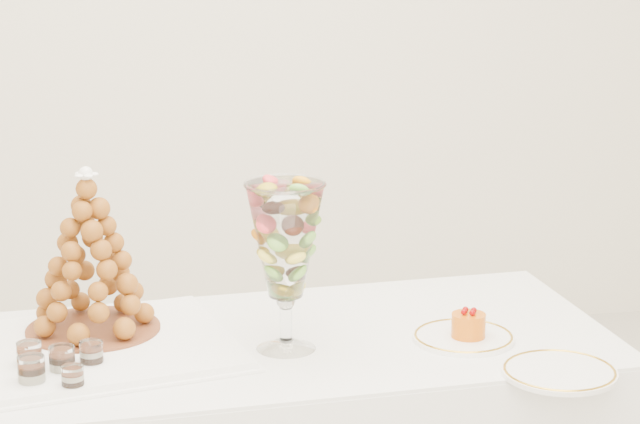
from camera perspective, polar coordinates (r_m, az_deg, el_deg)
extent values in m
cube|color=white|center=(2.86, -4.36, -6.14)|extent=(1.83, 0.84, 0.01)
cube|color=white|center=(2.84, -10.78, -6.22)|extent=(0.74, 0.62, 0.02)
cylinder|color=white|center=(2.83, -1.56, -6.04)|extent=(0.13, 0.13, 0.02)
cylinder|color=white|center=(2.81, -1.57, -4.95)|extent=(0.03, 0.03, 0.09)
sphere|color=white|center=(2.79, -1.58, -4.05)|extent=(0.04, 0.04, 0.04)
cylinder|color=white|center=(2.90, 6.57, -5.73)|extent=(0.23, 0.23, 0.01)
cylinder|color=white|center=(2.73, 10.89, -7.21)|extent=(0.25, 0.25, 0.01)
cylinder|color=white|center=(2.74, -13.14, -6.53)|extent=(0.07, 0.07, 0.07)
cylinder|color=white|center=(2.70, -11.71, -6.78)|extent=(0.06, 0.06, 0.07)
cylinder|color=white|center=(2.73, -10.40, -6.52)|extent=(0.06, 0.06, 0.07)
cylinder|color=white|center=(2.65, -13.05, -7.22)|extent=(0.07, 0.07, 0.08)
cylinder|color=white|center=(2.62, -11.23, -7.57)|extent=(0.06, 0.06, 0.06)
cylinder|color=brown|center=(2.93, -10.33, -5.27)|extent=(0.31, 0.31, 0.01)
cone|color=brown|center=(2.87, -10.50, -1.74)|extent=(0.27, 0.27, 0.37)
sphere|color=white|center=(2.83, -10.66, 1.66)|extent=(0.04, 0.04, 0.04)
cylinder|color=#D35C09|center=(2.88, 6.80, -5.17)|extent=(0.08, 0.08, 0.05)
sphere|color=#8A0505|center=(2.88, 7.05, -4.48)|extent=(0.01, 0.01, 0.01)
sphere|color=#8A0505|center=(2.88, 6.67, -4.44)|extent=(0.01, 0.01, 0.01)
sphere|color=#8A0505|center=(2.86, 6.59, -4.56)|extent=(0.01, 0.01, 0.01)
sphere|color=#8A0505|center=(2.86, 6.98, -4.60)|extent=(0.01, 0.01, 0.01)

